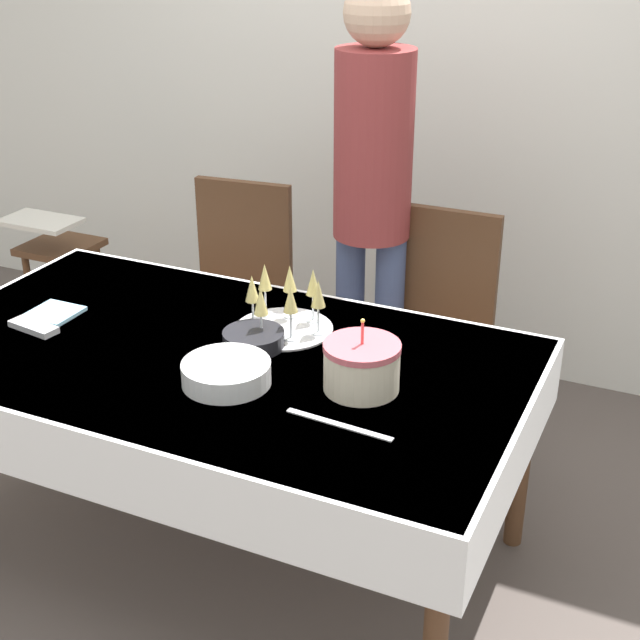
{
  "coord_description": "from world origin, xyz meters",
  "views": [
    {
      "loc": [
        1.26,
        -1.99,
        1.95
      ],
      "look_at": [
        0.3,
        0.1,
        0.86
      ],
      "focal_mm": 50.0,
      "sensor_mm": 36.0,
      "label": 1
    }
  ],
  "objects_px": {
    "plate_stack_main": "(226,373)",
    "person_standing": "(373,179)",
    "plate_stack_dessert": "(254,339)",
    "birthday_cake": "(362,366)",
    "champagne_tray": "(284,303)",
    "dining_chair_far_right": "(432,330)",
    "dining_chair_far_left": "(235,293)",
    "high_chair": "(59,262)"
  },
  "relations": [
    {
      "from": "plate_stack_main",
      "to": "person_standing",
      "type": "xyz_separation_m",
      "value": [
        0.02,
        1.03,
        0.28
      ]
    },
    {
      "from": "plate_stack_dessert",
      "to": "birthday_cake",
      "type": "bearing_deg",
      "value": -14.42
    },
    {
      "from": "birthday_cake",
      "to": "champagne_tray",
      "type": "distance_m",
      "value": 0.44
    },
    {
      "from": "plate_stack_main",
      "to": "plate_stack_dessert",
      "type": "bearing_deg",
      "value": 99.62
    },
    {
      "from": "dining_chair_far_right",
      "to": "champagne_tray",
      "type": "bearing_deg",
      "value": -115.36
    },
    {
      "from": "dining_chair_far_left",
      "to": "high_chair",
      "type": "height_order",
      "value": "dining_chair_far_left"
    },
    {
      "from": "dining_chair_far_right",
      "to": "champagne_tray",
      "type": "height_order",
      "value": "dining_chair_far_right"
    },
    {
      "from": "dining_chair_far_left",
      "to": "dining_chair_far_right",
      "type": "bearing_deg",
      "value": 0.03
    },
    {
      "from": "dining_chair_far_right",
      "to": "plate_stack_main",
      "type": "distance_m",
      "value": 1.06
    },
    {
      "from": "birthday_cake",
      "to": "high_chair",
      "type": "bearing_deg",
      "value": 153.69
    },
    {
      "from": "birthday_cake",
      "to": "plate_stack_main",
      "type": "height_order",
      "value": "birthday_cake"
    },
    {
      "from": "dining_chair_far_right",
      "to": "plate_stack_main",
      "type": "xyz_separation_m",
      "value": [
        -0.28,
        -0.99,
        0.25
      ]
    },
    {
      "from": "plate_stack_dessert",
      "to": "person_standing",
      "type": "relative_size",
      "value": 0.11
    },
    {
      "from": "plate_stack_main",
      "to": "person_standing",
      "type": "bearing_deg",
      "value": 89.1
    },
    {
      "from": "plate_stack_dessert",
      "to": "person_standing",
      "type": "bearing_deg",
      "value": 86.11
    },
    {
      "from": "dining_chair_far_right",
      "to": "person_standing",
      "type": "xyz_separation_m",
      "value": [
        -0.27,
        0.04,
        0.53
      ]
    },
    {
      "from": "dining_chair_far_right",
      "to": "plate_stack_main",
      "type": "bearing_deg",
      "value": -105.93
    },
    {
      "from": "high_chair",
      "to": "plate_stack_main",
      "type": "bearing_deg",
      "value": -34.9
    },
    {
      "from": "champagne_tray",
      "to": "high_chair",
      "type": "distance_m",
      "value": 1.64
    },
    {
      "from": "dining_chair_far_left",
      "to": "person_standing",
      "type": "distance_m",
      "value": 0.77
    },
    {
      "from": "person_standing",
      "to": "champagne_tray",
      "type": "bearing_deg",
      "value": -92.23
    },
    {
      "from": "dining_chair_far_left",
      "to": "plate_stack_dessert",
      "type": "relative_size",
      "value": 5.15
    },
    {
      "from": "high_chair",
      "to": "person_standing",
      "type": "bearing_deg",
      "value": -0.01
    },
    {
      "from": "champagne_tray",
      "to": "plate_stack_dessert",
      "type": "height_order",
      "value": "champagne_tray"
    },
    {
      "from": "plate_stack_main",
      "to": "person_standing",
      "type": "height_order",
      "value": "person_standing"
    },
    {
      "from": "dining_chair_far_left",
      "to": "birthday_cake",
      "type": "relative_size",
      "value": 4.52
    },
    {
      "from": "dining_chair_far_left",
      "to": "plate_stack_dessert",
      "type": "bearing_deg",
      "value": -56.33
    },
    {
      "from": "plate_stack_main",
      "to": "dining_chair_far_left",
      "type": "bearing_deg",
      "value": 118.91
    },
    {
      "from": "champagne_tray",
      "to": "high_chair",
      "type": "relative_size",
      "value": 0.43
    },
    {
      "from": "plate_stack_dessert",
      "to": "dining_chair_far_left",
      "type": "bearing_deg",
      "value": 123.67
    },
    {
      "from": "dining_chair_far_right",
      "to": "birthday_cake",
      "type": "distance_m",
      "value": 0.91
    },
    {
      "from": "dining_chair_far_right",
      "to": "plate_stack_dessert",
      "type": "relative_size",
      "value": 5.15
    },
    {
      "from": "dining_chair_far_right",
      "to": "plate_stack_main",
      "type": "relative_size",
      "value": 3.85
    },
    {
      "from": "plate_stack_dessert",
      "to": "high_chair",
      "type": "distance_m",
      "value": 1.67
    },
    {
      "from": "dining_chair_far_left",
      "to": "dining_chair_far_right",
      "type": "relative_size",
      "value": 1.0
    },
    {
      "from": "birthday_cake",
      "to": "person_standing",
      "type": "relative_size",
      "value": 0.12
    },
    {
      "from": "plate_stack_main",
      "to": "person_standing",
      "type": "distance_m",
      "value": 1.07
    },
    {
      "from": "champagne_tray",
      "to": "plate_stack_main",
      "type": "bearing_deg",
      "value": -88.56
    },
    {
      "from": "dining_chair_far_right",
      "to": "birthday_cake",
      "type": "height_order",
      "value": "dining_chair_far_right"
    },
    {
      "from": "plate_stack_main",
      "to": "plate_stack_dessert",
      "type": "relative_size",
      "value": 1.34
    },
    {
      "from": "plate_stack_dessert",
      "to": "high_chair",
      "type": "height_order",
      "value": "plate_stack_dessert"
    },
    {
      "from": "birthday_cake",
      "to": "champagne_tray",
      "type": "relative_size",
      "value": 0.69
    }
  ]
}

